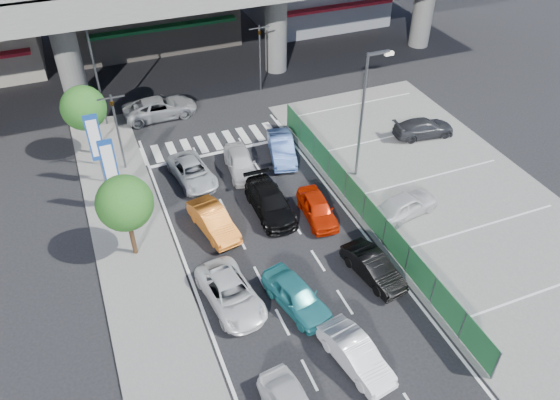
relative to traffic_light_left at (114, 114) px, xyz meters
name	(u,v)px	position (x,y,z in m)	size (l,w,h in m)	color
ground	(289,269)	(6.20, -12.00, -3.94)	(120.00, 120.00, 0.00)	black
parking_lot	(448,196)	(17.20, -10.00, -3.91)	(12.00, 28.00, 0.06)	#5E5E5C
sidewalk_left	(136,253)	(-0.80, -8.00, -3.88)	(4.00, 30.00, 0.12)	#5E5E5C
fence_run	(373,218)	(11.50, -11.00, -3.04)	(0.16, 22.00, 1.80)	#216133
traffic_light_left	(114,114)	(0.00, 0.00, 0.00)	(1.60, 1.24, 5.20)	#595B60
traffic_light_right	(260,42)	(11.70, 7.00, 0.00)	(1.60, 1.24, 5.20)	#595B60
street_lamp_right	(365,106)	(13.37, -6.00, 0.83)	(1.65, 0.22, 8.00)	#595B60
street_lamp_left	(96,61)	(-0.13, 6.00, 0.83)	(1.65, 0.22, 8.00)	#595B60
signboard_near	(110,166)	(-1.00, -4.01, -0.87)	(0.80, 0.14, 4.70)	#595B60
signboard_far	(95,140)	(-1.40, -1.01, -0.87)	(0.80, 0.14, 4.70)	#595B60
tree_near	(125,203)	(-0.80, -8.00, -0.55)	(2.80, 2.80, 4.80)	#382314
tree_far	(84,108)	(-1.60, 2.50, -0.55)	(2.80, 2.80, 4.80)	#382314
hatch_white_back_mid	(356,354)	(6.62, -18.21, -3.29)	(1.36, 3.90, 1.29)	white
sedan_white_mid_left	(231,293)	(2.80, -13.00, -3.30)	(2.10, 4.56, 1.27)	white
taxi_teal_mid	(296,295)	(5.58, -14.32, -3.25)	(1.63, 4.05, 1.38)	teal
hatch_black_mid_right	(373,267)	(9.84, -14.01, -3.30)	(1.34, 3.83, 1.26)	black
taxi_orange_left	(213,221)	(3.53, -7.72, -3.27)	(1.41, 4.05, 1.33)	orange
sedan_black_mid	(270,202)	(6.96, -7.36, -3.25)	(1.93, 4.76, 1.38)	black
taxi_orange_right	(317,208)	(9.22, -8.83, -3.29)	(1.52, 3.78, 1.29)	red
wagon_silver_front_left	(193,172)	(3.66, -2.78, -3.33)	(2.02, 4.39, 1.22)	#B8BBC0
sedan_white_front_mid	(241,163)	(6.67, -3.01, -3.25)	(1.63, 4.05, 1.38)	silver
kei_truck_front_right	(282,148)	(9.65, -2.46, -3.25)	(1.46, 4.19, 1.38)	#4C6EB8
crossing_wagon_silver	(160,108)	(3.52, 5.75, -3.21)	(2.42, 5.24, 1.46)	gray
parked_sedan_white	(405,205)	(13.86, -10.50, -3.19)	(1.61, 4.00, 1.36)	silver
parked_sedan_dgrey	(424,128)	(19.62, -3.68, -3.26)	(1.71, 4.22, 1.22)	#2C2D31
traffic_cone	(359,202)	(11.80, -8.94, -3.55)	(0.34, 0.34, 0.66)	#F1490D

